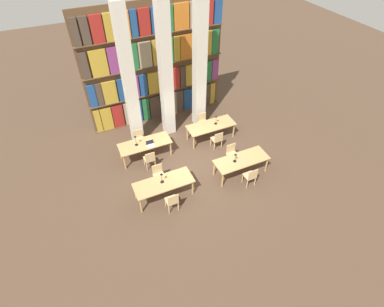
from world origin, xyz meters
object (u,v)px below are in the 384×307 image
at_px(pillar_left, 129,81).
at_px(chair_3, 232,153).
at_px(reading_table_1, 241,161).
at_px(pillar_center, 166,73).
at_px(chair_0, 172,201).
at_px(desk_lamp_0, 162,176).
at_px(chair_1, 159,174).
at_px(reading_table_2, 145,145).
at_px(reading_table_3, 211,126).
at_px(chair_7, 203,122).
at_px(chair_2, 251,176).
at_px(desk_lamp_1, 235,156).
at_px(chair_4, 150,159).
at_px(chair_5, 139,139).
at_px(desk_lamp_3, 216,118).
at_px(chair_6, 217,139).
at_px(pillar_right, 200,66).
at_px(reading_table_0, 164,184).
at_px(laptop, 150,145).
at_px(desk_lamp_2, 136,139).

bearing_deg(pillar_left, chair_3, -44.58).
bearing_deg(reading_table_1, pillar_center, 112.71).
xyz_separation_m(chair_0, desk_lamp_0, (-0.08, 0.76, 0.59)).
relative_size(chair_1, reading_table_2, 0.41).
height_order(pillar_center, chair_3, pillar_center).
height_order(desk_lamp_0, reading_table_2, desk_lamp_0).
relative_size(reading_table_3, chair_7, 2.45).
bearing_deg(desk_lamp_0, chair_2, -15.11).
relative_size(desk_lamp_1, chair_4, 0.46).
relative_size(pillar_left, chair_5, 6.74).
bearing_deg(desk_lamp_3, chair_1, -153.78).
bearing_deg(chair_4, reading_table_2, 86.05).
height_order(chair_4, chair_6, same).
bearing_deg(desk_lamp_1, pillar_center, 108.82).
xyz_separation_m(chair_0, chair_2, (3.19, -0.13, 0.00)).
bearing_deg(chair_5, chair_1, 90.89).
relative_size(desk_lamp_0, reading_table_2, 0.21).
relative_size(desk_lamp_0, chair_3, 0.52).
distance_m(pillar_left, chair_6, 4.44).
bearing_deg(chair_4, chair_5, 90.00).
bearing_deg(pillar_right, reading_table_2, -157.34).
bearing_deg(chair_2, pillar_center, 109.47).
relative_size(chair_4, chair_7, 1.00).
relative_size(pillar_center, chair_1, 6.74).
height_order(chair_1, chair_4, same).
relative_size(reading_table_2, chair_4, 2.45).
relative_size(pillar_left, chair_2, 6.74).
relative_size(pillar_right, reading_table_3, 2.75).
distance_m(chair_3, chair_4, 3.41).
xyz_separation_m(pillar_right, desk_lamp_3, (0.21, -1.34, -1.94)).
bearing_deg(pillar_right, chair_2, -89.38).
height_order(desk_lamp_0, chair_3, desk_lamp_0).
height_order(reading_table_0, chair_4, chair_4).
height_order(reading_table_1, reading_table_3, same).
bearing_deg(reading_table_1, reading_table_3, 91.68).
height_order(chair_3, reading_table_3, chair_3).
height_order(pillar_left, desk_lamp_3, pillar_left).
height_order(chair_2, chair_3, same).
bearing_deg(desk_lamp_1, reading_table_2, 138.84).
height_order(pillar_center, reading_table_1, pillar_center).
bearing_deg(chair_5, reading_table_0, 89.88).
bearing_deg(chair_3, pillar_left, -44.58).
bearing_deg(pillar_left, reading_table_3, -23.38).
relative_size(chair_5, laptop, 2.78).
bearing_deg(chair_6, chair_3, -83.33).
bearing_deg(pillar_right, desk_lamp_3, -81.19).
bearing_deg(desk_lamp_2, chair_3, -27.63).
relative_size(pillar_center, chair_7, 6.74).
distance_m(pillar_right, desk_lamp_2, 4.16).
relative_size(reading_table_0, desk_lamp_1, 5.37).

